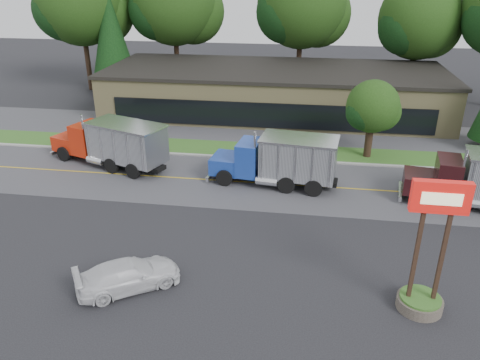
# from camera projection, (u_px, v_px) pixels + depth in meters

# --- Properties ---
(ground) EXTENTS (140.00, 140.00, 0.00)m
(ground) POSITION_uv_depth(u_px,v_px,m) (192.00, 255.00, 23.57)
(ground) COLOR #2E2E33
(ground) RESTS_ON ground
(road) EXTENTS (60.00, 8.00, 0.02)m
(road) POSITION_uv_depth(u_px,v_px,m) (224.00, 181.00, 31.65)
(road) COLOR #5B5B60
(road) RESTS_ON ground
(center_line) EXTENTS (60.00, 0.12, 0.01)m
(center_line) POSITION_uv_depth(u_px,v_px,m) (224.00, 181.00, 31.65)
(center_line) COLOR gold
(center_line) RESTS_ON ground
(curb) EXTENTS (60.00, 0.30, 0.12)m
(curb) POSITION_uv_depth(u_px,v_px,m) (234.00, 158.00, 35.43)
(curb) COLOR #9E9E99
(curb) RESTS_ON ground
(grass_verge) EXTENTS (60.00, 3.40, 0.03)m
(grass_verge) POSITION_uv_depth(u_px,v_px,m) (238.00, 149.00, 37.05)
(grass_verge) COLOR #365F20
(grass_verge) RESTS_ON ground
(far_parking) EXTENTS (60.00, 7.00, 0.02)m
(far_parking) POSITION_uv_depth(u_px,v_px,m) (246.00, 130.00, 41.54)
(far_parking) COLOR #5B5B60
(far_parking) RESTS_ON ground
(strip_mall) EXTENTS (32.00, 12.00, 4.00)m
(strip_mall) POSITION_uv_depth(u_px,v_px,m) (275.00, 92.00, 45.83)
(strip_mall) COLOR tan
(strip_mall) RESTS_ON ground
(bilo_sign) EXTENTS (2.20, 1.90, 5.95)m
(bilo_sign) POSITION_uv_depth(u_px,v_px,m) (426.00, 269.00, 19.07)
(bilo_sign) COLOR #6B6054
(bilo_sign) RESTS_ON ground
(tree_far_a) EXTENTS (10.25, 9.65, 14.62)m
(tree_far_a) POSITION_uv_depth(u_px,v_px,m) (82.00, 5.00, 51.18)
(tree_far_a) COLOR #382619
(tree_far_a) RESTS_ON ground
(tree_far_b) EXTENTS (10.17, 9.57, 14.50)m
(tree_far_b) POSITION_uv_depth(u_px,v_px,m) (176.00, 5.00, 51.67)
(tree_far_b) COLOR #382619
(tree_far_b) RESTS_ON ground
(tree_far_c) EXTENTS (10.10, 9.51, 14.41)m
(tree_far_c) POSITION_uv_depth(u_px,v_px,m) (303.00, 7.00, 49.83)
(tree_far_c) COLOR #382619
(tree_far_c) RESTS_ON ground
(tree_far_d) EXTENTS (8.72, 8.21, 12.44)m
(tree_far_d) POSITION_uv_depth(u_px,v_px,m) (420.00, 23.00, 47.84)
(tree_far_d) COLOR #382619
(tree_far_d) RESTS_ON ground
(evergreen_left) EXTENTS (5.11, 5.11, 11.62)m
(evergreen_left) POSITION_uv_depth(u_px,v_px,m) (111.00, 36.00, 49.99)
(evergreen_left) COLOR #382619
(evergreen_left) RESTS_ON ground
(tree_verge) EXTENTS (4.11, 3.87, 5.86)m
(tree_verge) POSITION_uv_depth(u_px,v_px,m) (373.00, 109.00, 34.19)
(tree_verge) COLOR #382619
(tree_verge) RESTS_ON ground
(dump_truck_red) EXTENTS (9.55, 5.53, 3.36)m
(dump_truck_red) POSITION_uv_depth(u_px,v_px,m) (113.00, 142.00, 33.32)
(dump_truck_red) COLOR black
(dump_truck_red) RESTS_ON ground
(dump_truck_blue) EXTENTS (8.48, 3.55, 3.36)m
(dump_truck_blue) POSITION_uv_depth(u_px,v_px,m) (281.00, 159.00, 30.39)
(dump_truck_blue) COLOR black
(dump_truck_blue) RESTS_ON ground
(rally_car) EXTENTS (4.88, 4.13, 1.34)m
(rally_car) POSITION_uv_depth(u_px,v_px,m) (129.00, 275.00, 20.92)
(rally_car) COLOR silver
(rally_car) RESTS_ON ground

